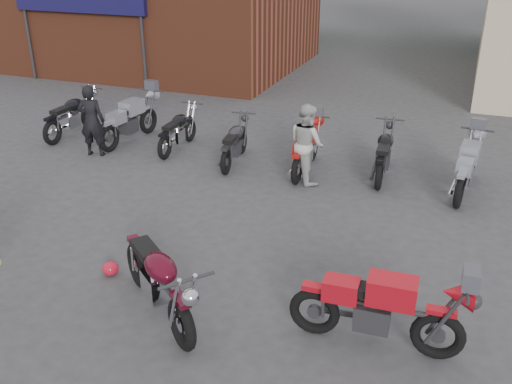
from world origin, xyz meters
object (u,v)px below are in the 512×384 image
(vintage_motorcycle, at_px, (158,276))
(sportbike, at_px, (380,305))
(helmet, at_px, (110,268))
(row_bike_0, at_px, (71,113))
(person_light, at_px, (307,143))
(row_bike_6, at_px, (468,165))
(row_bike_4, at_px, (306,147))
(person_dark, at_px, (92,121))
(row_bike_1, at_px, (130,118))
(row_bike_2, at_px, (178,128))
(row_bike_3, at_px, (235,141))
(row_bike_5, at_px, (384,151))

(vintage_motorcycle, xyz_separation_m, sportbike, (2.88, 0.43, -0.03))
(vintage_motorcycle, bearing_deg, sportbike, 47.36)
(helmet, xyz_separation_m, row_bike_0, (-4.69, 5.30, 0.48))
(row_bike_0, bearing_deg, person_light, -95.61)
(sportbike, bearing_deg, row_bike_6, 78.72)
(row_bike_0, height_order, row_bike_4, row_bike_0)
(person_dark, distance_m, person_light, 5.10)
(helmet, relative_size, row_bike_4, 0.13)
(sportbike, relative_size, person_dark, 1.26)
(sportbike, distance_m, helmet, 4.14)
(row_bike_1, bearing_deg, sportbike, -122.51)
(person_light, bearing_deg, row_bike_0, 35.20)
(row_bike_1, distance_m, row_bike_2, 1.39)
(person_dark, xyz_separation_m, row_bike_6, (8.26, 0.85, -0.24))
(row_bike_3, bearing_deg, vintage_motorcycle, -174.35)
(vintage_motorcycle, distance_m, row_bike_4, 5.74)
(helmet, height_order, row_bike_2, row_bike_2)
(row_bike_4, distance_m, row_bike_6, 3.32)
(helmet, height_order, row_bike_5, row_bike_5)
(vintage_motorcycle, distance_m, person_light, 5.25)
(row_bike_5, height_order, row_bike_6, row_bike_6)
(person_light, xyz_separation_m, row_bike_2, (-3.42, 0.75, -0.31))
(helmet, xyz_separation_m, row_bike_2, (-1.65, 5.34, 0.42))
(row_bike_1, relative_size, row_bike_4, 1.10)
(row_bike_3, bearing_deg, row_bike_6, -95.23)
(vintage_motorcycle, distance_m, helmet, 1.48)
(helmet, bearing_deg, row_bike_0, 131.51)
(sportbike, height_order, row_bike_1, row_bike_1)
(row_bike_0, bearing_deg, row_bike_2, -88.61)
(person_light, distance_m, row_bike_3, 1.87)
(vintage_motorcycle, height_order, person_dark, person_dark)
(row_bike_1, xyz_separation_m, row_bike_3, (3.00, -0.42, -0.09))
(row_bike_1, bearing_deg, helmet, -145.10)
(vintage_motorcycle, distance_m, row_bike_6, 6.87)
(person_light, height_order, row_bike_6, person_light)
(row_bike_0, height_order, row_bike_2, row_bike_0)
(vintage_motorcycle, xyz_separation_m, row_bike_1, (-4.27, 6.05, -0.02))
(sportbike, bearing_deg, row_bike_1, 139.30)
(person_dark, height_order, person_light, person_dark)
(vintage_motorcycle, relative_size, row_bike_0, 1.09)
(person_dark, distance_m, row_bike_1, 1.17)
(sportbike, distance_m, row_bike_3, 6.65)
(helmet, distance_m, row_bike_4, 5.37)
(row_bike_3, bearing_deg, row_bike_4, -93.53)
(row_bike_3, relative_size, row_bike_5, 0.93)
(helmet, bearing_deg, row_bike_5, 59.16)
(row_bike_3, bearing_deg, row_bike_1, 75.06)
(person_dark, bearing_deg, sportbike, 136.02)
(row_bike_1, distance_m, row_bike_4, 4.66)
(row_bike_6, bearing_deg, row_bike_4, 96.74)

